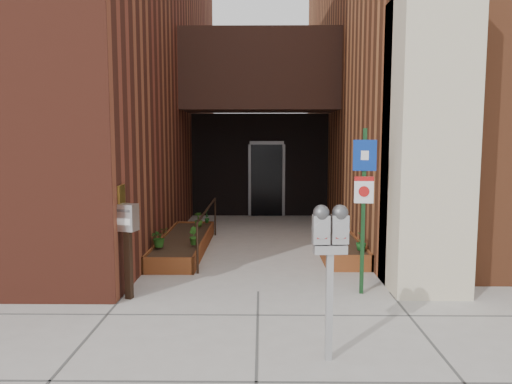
{
  "coord_description": "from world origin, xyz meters",
  "views": [
    {
      "loc": [
        0.05,
        -7.36,
        2.37
      ],
      "look_at": [
        -0.05,
        1.8,
        1.32
      ],
      "focal_mm": 35.0,
      "sensor_mm": 36.0,
      "label": 1
    }
  ],
  "objects": [
    {
      "name": "payment_dropbox",
      "position": [
        -1.88,
        -0.34,
        1.0
      ],
      "size": [
        0.32,
        0.27,
        1.39
      ],
      "color": "black",
      "rests_on": "ground"
    },
    {
      "name": "shrub_left_d",
      "position": [
        -1.25,
        4.3,
        0.48
      ],
      "size": [
        0.23,
        0.23,
        0.37
      ],
      "primitive_type": "imported",
      "rotation": [
        0.0,
        0.0,
        4.95
      ],
      "color": "#1A5D1E",
      "rests_on": "planter_left"
    },
    {
      "name": "shrub_right_c",
      "position": [
        1.35,
        2.61,
        0.46
      ],
      "size": [
        0.31,
        0.31,
        0.33
      ],
      "primitive_type": "imported",
      "rotation": [
        0.0,
        0.0,
        4.68
      ],
      "color": "#225B1A",
      "rests_on": "planter_right"
    },
    {
      "name": "shrub_left_a",
      "position": [
        -1.85,
        1.72,
        0.48
      ],
      "size": [
        0.46,
        0.46,
        0.37
      ],
      "primitive_type": "imported",
      "rotation": [
        0.0,
        0.0,
        0.62
      ],
      "color": "#255A19",
      "rests_on": "planter_left"
    },
    {
      "name": "shrub_right_b",
      "position": [
        1.38,
        1.7,
        0.49
      ],
      "size": [
        0.2,
        0.2,
        0.37
      ],
      "primitive_type": "imported",
      "rotation": [
        0.0,
        0.0,
        3.17
      ],
      "color": "#2C611B",
      "rests_on": "planter_right"
    },
    {
      "name": "parking_meter",
      "position": [
        0.76,
        -2.29,
        1.28
      ],
      "size": [
        0.38,
        0.18,
        1.66
      ],
      "color": "#AFB0B2",
      "rests_on": "ground"
    },
    {
      "name": "ground",
      "position": [
        0.0,
        0.0,
        0.0
      ],
      "size": [
        80.0,
        80.0,
        0.0
      ],
      "primitive_type": "plane",
      "color": "#9E9991",
      "rests_on": "ground"
    },
    {
      "name": "sign_post",
      "position": [
        1.55,
        -0.07,
        1.52
      ],
      "size": [
        0.34,
        0.09,
        2.47
      ],
      "color": "#143819",
      "rests_on": "ground"
    },
    {
      "name": "shrub_left_b",
      "position": [
        -1.25,
        1.92,
        0.47
      ],
      "size": [
        0.26,
        0.26,
        0.34
      ],
      "primitive_type": "imported",
      "rotation": [
        0.0,
        0.0,
        2.13
      ],
      "color": "#285F1B",
      "rests_on": "planter_left"
    },
    {
      "name": "planter_left",
      "position": [
        -1.55,
        2.7,
        0.13
      ],
      "size": [
        0.9,
        3.6,
        0.3
      ],
      "color": "brown",
      "rests_on": "ground"
    },
    {
      "name": "architecture",
      "position": [
        -0.18,
        6.89,
        4.98
      ],
      "size": [
        20.0,
        14.6,
        10.0
      ],
      "color": "maroon",
      "rests_on": "ground"
    },
    {
      "name": "shrub_left_c",
      "position": [
        -1.38,
        3.82,
        0.47
      ],
      "size": [
        0.22,
        0.22,
        0.33
      ],
      "primitive_type": "imported",
      "rotation": [
        0.0,
        0.0,
        3.35
      ],
      "color": "#2D611B",
      "rests_on": "planter_left"
    },
    {
      "name": "handrail",
      "position": [
        -1.05,
        2.65,
        0.75
      ],
      "size": [
        0.04,
        3.34,
        0.9
      ],
      "color": "black",
      "rests_on": "ground"
    },
    {
      "name": "planter_right",
      "position": [
        1.6,
        2.2,
        0.13
      ],
      "size": [
        0.8,
        2.2,
        0.3
      ],
      "color": "brown",
      "rests_on": "ground"
    },
    {
      "name": "shrub_right_a",
      "position": [
        1.85,
        1.49,
        0.46
      ],
      "size": [
        0.21,
        0.21,
        0.33
      ],
      "primitive_type": "imported",
      "rotation": [
        0.0,
        0.0,
        1.44
      ],
      "color": "#17501B",
      "rests_on": "planter_right"
    }
  ]
}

